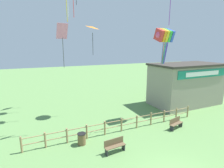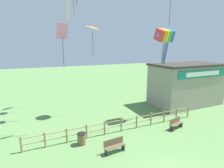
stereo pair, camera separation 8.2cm
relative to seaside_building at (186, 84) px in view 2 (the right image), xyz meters
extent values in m
cylinder|color=#9E7F56|center=(-18.43, -3.43, -2.00)|extent=(0.14, 0.14, 1.19)
cylinder|color=#9E7F56|center=(-16.90, -3.43, -2.00)|extent=(0.14, 0.14, 1.19)
cylinder|color=#9E7F56|center=(-15.36, -3.43, -2.00)|extent=(0.14, 0.14, 1.19)
cylinder|color=#9E7F56|center=(-13.82, -3.43, -2.00)|extent=(0.14, 0.14, 1.19)
cylinder|color=#9E7F56|center=(-12.28, -3.43, -2.00)|extent=(0.14, 0.14, 1.19)
cylinder|color=#9E7F56|center=(-10.75, -3.43, -2.00)|extent=(0.14, 0.14, 1.19)
cylinder|color=#9E7F56|center=(-9.21, -3.43, -2.00)|extent=(0.14, 0.14, 1.19)
cylinder|color=#9E7F56|center=(-7.67, -3.43, -2.00)|extent=(0.14, 0.14, 1.19)
cylinder|color=#9E7F56|center=(-6.14, -3.43, -2.00)|extent=(0.14, 0.14, 1.19)
cylinder|color=#9E7F56|center=(-4.60, -3.43, -2.00)|extent=(0.14, 0.14, 1.19)
cylinder|color=#9E7F56|center=(-3.06, -3.43, -2.00)|extent=(0.14, 0.14, 1.19)
cylinder|color=#9E7F56|center=(-10.75, -3.43, -1.58)|extent=(15.37, 0.07, 0.07)
cylinder|color=#9E7F56|center=(-10.75, -3.43, -2.06)|extent=(15.37, 0.07, 0.07)
cube|color=gray|center=(0.00, 0.01, -0.14)|extent=(8.56, 4.47, 4.91)
cube|color=#38332D|center=(0.00, 0.01, 2.44)|extent=(8.86, 4.77, 0.24)
cube|color=#197F6B|center=(0.00, -2.27, 1.62)|extent=(7.28, 0.08, 0.90)
cube|color=silver|center=(0.00, -2.32, 1.62)|extent=(5.14, 0.04, 0.49)
cube|color=brown|center=(-12.56, -6.02, -2.12)|extent=(1.55, 0.54, 0.05)
cube|color=brown|center=(-12.58, -5.84, -1.86)|extent=(1.51, 0.18, 0.46)
cube|color=#2D2D33|center=(-13.24, -6.08, -2.37)|extent=(0.09, 0.36, 0.45)
cube|color=#2D2D33|center=(-11.89, -5.96, -2.37)|extent=(0.09, 0.36, 0.45)
cube|color=brown|center=(-6.08, -4.99, -2.12)|extent=(1.57, 0.74, 0.05)
cube|color=brown|center=(-6.12, -4.81, -1.86)|extent=(1.48, 0.40, 0.46)
cube|color=#2D2D33|center=(-6.74, -5.15, -2.37)|extent=(0.14, 0.36, 0.45)
cube|color=#2D2D33|center=(-5.42, -4.83, -2.37)|extent=(0.14, 0.36, 0.45)
cylinder|color=brown|center=(-14.40, -4.07, -2.17)|extent=(0.59, 0.59, 0.84)
cylinder|color=black|center=(-14.40, -4.07, -1.73)|extent=(0.64, 0.64, 0.04)
ellipsoid|color=#E54C8C|center=(-5.55, -2.05, 5.64)|extent=(1.88, 1.34, 1.31)
cube|color=red|center=(-6.18, -2.04, 5.64)|extent=(0.28, 1.34, 1.33)
cube|color=orange|center=(-5.87, -2.05, 5.64)|extent=(0.28, 1.34, 1.33)
cube|color=yellow|center=(-5.55, -2.05, 5.64)|extent=(0.28, 1.34, 1.33)
cube|color=green|center=(-5.23, -2.06, 5.64)|extent=(0.28, 1.34, 1.33)
cube|color=blue|center=(-4.92, -2.06, 5.64)|extent=(0.28, 1.34, 1.33)
cylinder|color=blue|center=(-5.79, -2.20, 4.03)|extent=(0.21, 0.36, 2.27)
cylinder|color=orange|center=(-5.72, -2.21, 4.03)|extent=(0.16, 0.37, 2.27)
cylinder|color=blue|center=(-5.64, -2.22, 4.03)|extent=(0.11, 0.38, 2.27)
cylinder|color=green|center=(-5.56, -2.22, 4.03)|extent=(0.05, 0.37, 2.27)
cylinder|color=blue|center=(-5.48, -2.22, 4.03)|extent=(0.11, 0.38, 2.27)
cylinder|color=purple|center=(-5.40, -2.21, 4.03)|extent=(0.16, 0.37, 2.27)
cylinder|color=blue|center=(-5.32, -2.21, 4.03)|extent=(0.21, 0.36, 2.27)
cone|color=orange|center=(-11.49, 1.73, 6.49)|extent=(1.94, 1.93, 0.49)
cylinder|color=#333338|center=(-11.49, 1.73, 4.82)|extent=(0.05, 0.05, 2.22)
cylinder|color=red|center=(-13.29, 1.81, 8.39)|extent=(0.05, 0.05, 2.18)
cylinder|color=silver|center=(-13.32, 4.37, 8.72)|extent=(0.05, 0.05, 2.36)
cylinder|color=yellow|center=(-14.46, -1.02, 7.44)|extent=(0.05, 0.05, 1.89)
cylinder|color=purple|center=(-6.46, -3.63, 7.53)|extent=(0.05, 0.05, 2.39)
cube|color=pink|center=(-14.95, -1.34, 5.75)|extent=(0.95, 0.62, 1.15)
cylinder|color=#4C4C51|center=(-14.95, -1.34, 4.08)|extent=(0.05, 0.05, 2.35)
camera|label=1|loc=(-17.16, -15.79, 4.56)|focal=28.00mm
camera|label=2|loc=(-17.08, -15.83, 4.56)|focal=28.00mm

